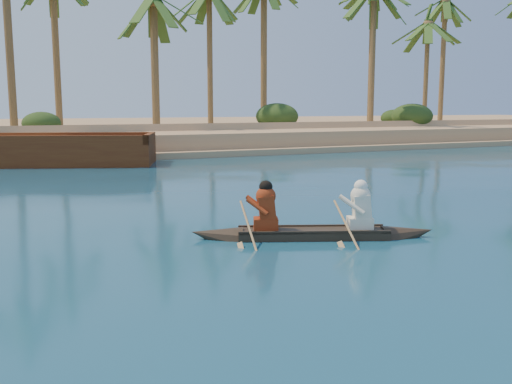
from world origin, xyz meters
name	(u,v)px	position (x,y,z in m)	size (l,w,h in m)	color
sandy_embankment	(151,131)	(0.00, 46.89, 0.53)	(150.00, 51.00, 1.50)	tan
palm_grove	(187,40)	(0.00, 35.00, 8.00)	(110.00, 14.00, 16.00)	#375F21
shrub_cluster	(204,130)	(0.00, 31.50, 1.20)	(100.00, 6.00, 2.40)	#263E16
canoe	(313,225)	(-8.00, 2.34, 0.29)	(5.27, 2.75, 1.49)	#30221A
barge_mid	(43,152)	(-12.00, 22.00, 0.63)	(11.45, 7.17, 1.81)	#623215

